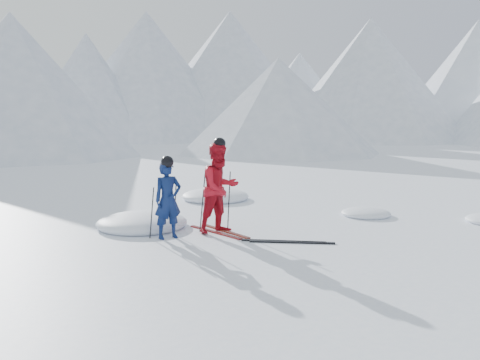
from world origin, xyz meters
TOP-DOWN VIEW (x-y plane):
  - ground at (0.00, 0.00)m, footprint 160.00×160.00m
  - mountain_range at (5.71, 35.31)m, footprint 106.15×62.94m
  - skier_blue at (-3.56, 0.40)m, footprint 0.59×0.40m
  - skier_red at (-2.39, 0.36)m, footprint 1.07×0.90m
  - pole_blue_left at (-3.86, 0.55)m, footprint 0.11×0.08m
  - pole_blue_right at (-3.31, 0.65)m, footprint 0.11×0.07m
  - pole_red_left at (-2.69, 0.61)m, footprint 0.13×0.10m
  - pole_red_right at (-2.09, 0.51)m, footprint 0.13×0.09m
  - ski_worn_left at (-2.51, 0.36)m, footprint 0.45×1.68m
  - ski_worn_right at (-2.27, 0.36)m, footprint 0.33×1.70m
  - ski_loose_a at (-1.66, -1.04)m, footprint 1.41×1.09m
  - ski_loose_b at (-1.56, -1.19)m, footprint 1.45×1.05m
  - snow_lumps at (-1.28, 2.34)m, footprint 9.10×7.91m

SIDE VIEW (x-z plane):
  - ground at x=0.00m, z-range 0.00..0.00m
  - snow_lumps at x=-1.28m, z-range -0.23..0.23m
  - ski_worn_left at x=-2.51m, z-range 0.00..0.03m
  - ski_worn_right at x=-2.27m, z-range 0.00..0.03m
  - ski_loose_a at x=-1.66m, z-range 0.00..0.03m
  - ski_loose_b at x=-1.56m, z-range 0.00..0.03m
  - pole_blue_left at x=-3.86m, z-range 0.00..1.07m
  - pole_blue_right at x=-3.31m, z-range 0.00..1.07m
  - pole_red_left at x=-2.69m, z-range 0.00..1.30m
  - pole_red_right at x=-2.09m, z-range 0.00..1.30m
  - skier_blue at x=-3.56m, z-range 0.00..1.61m
  - skier_red at x=-2.39m, z-range 0.00..1.96m
  - mountain_range at x=5.71m, z-range -1.04..14.49m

